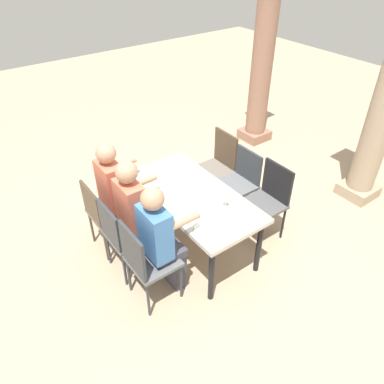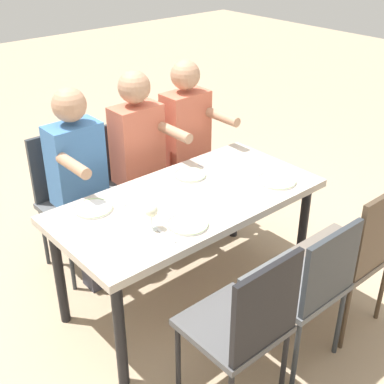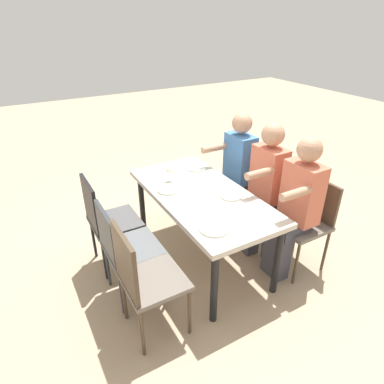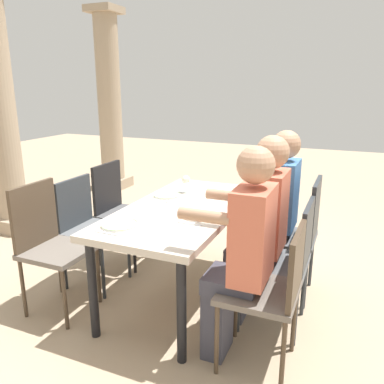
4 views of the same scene
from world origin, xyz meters
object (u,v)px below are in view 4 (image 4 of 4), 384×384
at_px(wine_glass_2, 186,180).
at_px(plate_2, 167,195).
at_px(chair_east_south, 298,230).
at_px(chair_east_north, 119,206).
at_px(stone_column_far, 109,103).
at_px(chair_west_north, 49,239).
at_px(plate_1, 198,216).
at_px(dining_table, 183,216).
at_px(chair_mid_north, 88,223).
at_px(chair_mid_south, 286,256).
at_px(diner_woman_green, 241,251).
at_px(plate_3, 233,192).
at_px(plate_0, 120,225).
at_px(diner_guest_third, 274,208).
at_px(diner_man_white, 259,226).
at_px(stone_column_centre, 0,112).
at_px(chair_west_south, 272,287).

bearing_deg(wine_glass_2, plate_2, 148.98).
bearing_deg(chair_east_south, chair_east_north, 90.00).
bearing_deg(stone_column_far, chair_west_north, -153.02).
bearing_deg(plate_1, dining_table, 47.39).
xyz_separation_m(chair_mid_north, stone_column_far, (2.77, 1.64, 0.82)).
relative_size(dining_table, wine_glass_2, 10.79).
distance_m(chair_mid_south, diner_woman_green, 0.52).
height_order(wine_glass_2, plate_3, wine_glass_2).
relative_size(chair_west_north, plate_2, 4.28).
bearing_deg(plate_3, plate_1, 176.77).
relative_size(plate_0, plate_3, 1.09).
bearing_deg(diner_woman_green, dining_table, 48.13).
bearing_deg(chair_east_north, plate_1, -117.63).
bearing_deg(plate_0, stone_column_far, 35.13).
distance_m(dining_table, plate_0, 0.59).
bearing_deg(stone_column_far, diner_guest_third, -126.52).
relative_size(chair_mid_south, chair_east_north, 0.97).
bearing_deg(chair_west_north, plate_1, -69.97).
xyz_separation_m(chair_mid_south, plate_2, (0.33, 1.06, 0.22)).
relative_size(diner_man_white, plate_2, 5.95).
height_order(chair_east_south, plate_0, chair_east_south).
distance_m(chair_mid_north, stone_column_centre, 1.96).
height_order(chair_east_south, diner_man_white, diner_man_white).
xyz_separation_m(chair_west_south, diner_woman_green, (-0.00, 0.19, 0.19)).
relative_size(chair_mid_south, diner_guest_third, 0.69).
relative_size(chair_east_south, stone_column_centre, 0.35).
bearing_deg(plate_3, stone_column_far, 51.65).
relative_size(dining_table, chair_west_south, 1.83).
bearing_deg(dining_table, diner_man_white, -101.26).
xyz_separation_m(chair_west_south, plate_2, (0.77, 1.06, 0.22)).
bearing_deg(plate_1, diner_woman_green, -131.51).
bearing_deg(chair_east_south, wine_glass_2, 88.67).
bearing_deg(stone_column_far, diner_man_white, -131.90).
bearing_deg(wine_glass_2, diner_man_white, -123.02).
distance_m(plate_0, plate_2, 0.75).
xyz_separation_m(chair_mid_north, diner_man_white, (-0.00, -1.45, 0.19)).
height_order(plate_2, wine_glass_2, wine_glass_2).
xyz_separation_m(chair_east_north, stone_column_far, (2.29, 1.63, 0.81)).
height_order(chair_west_south, chair_mid_north, chair_mid_north).
relative_size(chair_east_north, diner_guest_third, 0.71).
bearing_deg(stone_column_centre, diner_woman_green, -110.18).
relative_size(chair_mid_south, chair_east_south, 0.95).
distance_m(chair_mid_north, chair_mid_south, 1.64).
xyz_separation_m(chair_mid_north, chair_mid_south, (0.00, -1.64, -0.00)).
bearing_deg(wine_glass_2, chair_east_south, -91.33).
bearing_deg(chair_mid_south, chair_west_north, 104.89).
distance_m(chair_mid_north, plate_1, 1.05).
relative_size(chair_west_south, stone_column_far, 0.32).
bearing_deg(chair_west_south, plate_3, 28.35).
xyz_separation_m(chair_mid_south, plate_0, (-0.42, 1.03, 0.22)).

